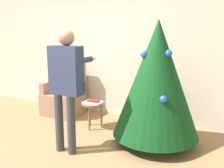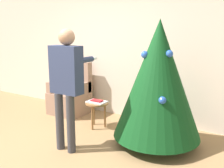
{
  "view_description": "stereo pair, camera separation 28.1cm",
  "coord_description": "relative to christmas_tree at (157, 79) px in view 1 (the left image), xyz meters",
  "views": [
    {
      "loc": [
        2.46,
        -2.46,
        1.77
      ],
      "look_at": [
        0.72,
        0.81,
        0.98
      ],
      "focal_mm": 42.0,
      "sensor_mm": 36.0,
      "label": 1
    },
    {
      "loc": [
        2.7,
        -2.32,
        1.77
      ],
      "look_at": [
        0.72,
        0.81,
        0.98
      ],
      "focal_mm": 42.0,
      "sensor_mm": 36.0,
      "label": 2
    }
  ],
  "objects": [
    {
      "name": "wall_back",
      "position": [
        -1.25,
        0.98,
        0.32
      ],
      "size": [
        8.0,
        0.06,
        2.7
      ],
      "color": "beige",
      "rests_on": "ground_plane"
    },
    {
      "name": "laptop",
      "position": [
        -1.2,
        0.11,
        -0.55
      ],
      "size": [
        0.34,
        0.25,
        0.02
      ],
      "color": "silver",
      "rests_on": "side_stool"
    },
    {
      "name": "ground_plane",
      "position": [
        -1.25,
        -1.25,
        -1.03
      ],
      "size": [
        14.0,
        14.0,
        0.0
      ],
      "primitive_type": "plane",
      "color": "#99754C"
    },
    {
      "name": "side_stool",
      "position": [
        -1.2,
        0.11,
        -0.63
      ],
      "size": [
        0.41,
        0.41,
        0.47
      ],
      "color": "olive",
      "rests_on": "ground_plane"
    },
    {
      "name": "christmas_tree",
      "position": [
        0.0,
        0.0,
        0.0
      ],
      "size": [
        1.32,
        1.32,
        1.91
      ],
      "color": "brown",
      "rests_on": "ground_plane"
    },
    {
      "name": "armchair",
      "position": [
        -2.16,
        0.51,
        -0.66
      ],
      "size": [
        0.74,
        0.65,
        1.09
      ],
      "color": "#93705B",
      "rests_on": "ground_plane"
    },
    {
      "name": "person_standing",
      "position": [
        -1.05,
        -0.83,
        0.05
      ],
      "size": [
        0.49,
        0.57,
        1.77
      ],
      "color": "#38383D",
      "rests_on": "ground_plane"
    },
    {
      "name": "book",
      "position": [
        -1.2,
        0.11,
        -0.53
      ],
      "size": [
        0.21,
        0.11,
        0.02
      ],
      "color": "#B21E23",
      "rests_on": "laptop"
    }
  ]
}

